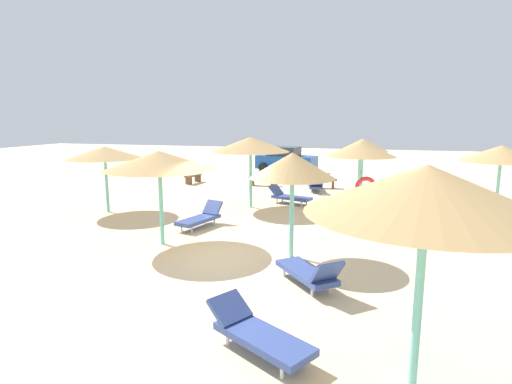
{
  "coord_description": "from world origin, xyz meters",
  "views": [
    {
      "loc": [
        3.6,
        -10.01,
        3.65
      ],
      "look_at": [
        0.0,
        3.0,
        1.2
      ],
      "focal_mm": 28.63,
      "sensor_mm": 36.0,
      "label": 1
    }
  ],
  "objects_px": {
    "parasol_5": "(292,166)",
    "parasol_8": "(501,154)",
    "bench_2": "(193,177)",
    "lounger_1": "(315,185)",
    "parasol_3": "(427,190)",
    "parasol_6": "(361,150)",
    "parasol_2": "(159,160)",
    "parasol_7": "(105,153)",
    "bench_1": "(263,179)",
    "parked_car": "(286,160)",
    "lounger_5": "(309,272)",
    "parasol_1": "(363,145)",
    "lounger_3": "(257,333)",
    "bench_0": "(322,182)",
    "parasol_4": "(251,144)",
    "lounger_2": "(201,218)",
    "lounger_4": "(289,196)"
  },
  "relations": [
    {
      "from": "parasol_5",
      "to": "parked_car",
      "type": "bearing_deg",
      "value": 101.81
    },
    {
      "from": "parasol_3",
      "to": "parasol_5",
      "type": "height_order",
      "value": "parasol_3"
    },
    {
      "from": "lounger_3",
      "to": "lounger_5",
      "type": "xyz_separation_m",
      "value": [
        0.44,
        2.75,
        0.01
      ]
    },
    {
      "from": "lounger_3",
      "to": "bench_0",
      "type": "relative_size",
      "value": 1.27
    },
    {
      "from": "parasol_5",
      "to": "bench_2",
      "type": "height_order",
      "value": "parasol_5"
    },
    {
      "from": "parasol_5",
      "to": "parasol_8",
      "type": "xyz_separation_m",
      "value": [
        6.7,
        6.99,
        -0.11
      ]
    },
    {
      "from": "parasol_7",
      "to": "parked_car",
      "type": "distance_m",
      "value": 14.6
    },
    {
      "from": "parasol_2",
      "to": "parasol_5",
      "type": "height_order",
      "value": "parasol_5"
    },
    {
      "from": "lounger_1",
      "to": "lounger_5",
      "type": "bearing_deg",
      "value": -83.19
    },
    {
      "from": "parasol_6",
      "to": "bench_2",
      "type": "xyz_separation_m",
      "value": [
        -9.32,
        7.33,
        -2.26
      ]
    },
    {
      "from": "parasol_7",
      "to": "lounger_3",
      "type": "xyz_separation_m",
      "value": [
        8.25,
        -7.87,
        -2.02
      ]
    },
    {
      "from": "lounger_3",
      "to": "parked_car",
      "type": "distance_m",
      "value": 22.08
    },
    {
      "from": "parasol_5",
      "to": "bench_2",
      "type": "bearing_deg",
      "value": 125.23
    },
    {
      "from": "parasol_1",
      "to": "lounger_2",
      "type": "distance_m",
      "value": 10.12
    },
    {
      "from": "bench_0",
      "to": "bench_2",
      "type": "height_order",
      "value": "same"
    },
    {
      "from": "parasol_1",
      "to": "bench_2",
      "type": "height_order",
      "value": "parasol_1"
    },
    {
      "from": "parasol_3",
      "to": "parasol_7",
      "type": "bearing_deg",
      "value": 142.23
    },
    {
      "from": "parasol_4",
      "to": "bench_1",
      "type": "bearing_deg",
      "value": 99.49
    },
    {
      "from": "parasol_3",
      "to": "bench_1",
      "type": "height_order",
      "value": "parasol_3"
    },
    {
      "from": "parasol_7",
      "to": "parked_car",
      "type": "xyz_separation_m",
      "value": [
        4.35,
        13.86,
        -1.51
      ]
    },
    {
      "from": "lounger_2",
      "to": "bench_2",
      "type": "height_order",
      "value": "lounger_2"
    },
    {
      "from": "parasol_3",
      "to": "bench_1",
      "type": "bearing_deg",
      "value": 111.45
    },
    {
      "from": "parasol_2",
      "to": "parasol_8",
      "type": "distance_m",
      "value": 12.61
    },
    {
      "from": "lounger_2",
      "to": "lounger_3",
      "type": "bearing_deg",
      "value": -60.45
    },
    {
      "from": "lounger_3",
      "to": "bench_1",
      "type": "distance_m",
      "value": 16.14
    },
    {
      "from": "lounger_5",
      "to": "parasol_3",
      "type": "bearing_deg",
      "value": -58.69
    },
    {
      "from": "lounger_5",
      "to": "parked_car",
      "type": "relative_size",
      "value": 0.43
    },
    {
      "from": "parasol_3",
      "to": "parasol_6",
      "type": "distance_m",
      "value": 8.51
    },
    {
      "from": "bench_1",
      "to": "lounger_5",
      "type": "bearing_deg",
      "value": -71.11
    },
    {
      "from": "parasol_7",
      "to": "bench_0",
      "type": "xyz_separation_m",
      "value": [
        7.53,
        7.86,
        -1.99
      ]
    },
    {
      "from": "lounger_1",
      "to": "lounger_3",
      "type": "relative_size",
      "value": 1.03
    },
    {
      "from": "bench_2",
      "to": "lounger_1",
      "type": "bearing_deg",
      "value": -6.43
    },
    {
      "from": "parasol_4",
      "to": "bench_2",
      "type": "xyz_separation_m",
      "value": [
        -4.95,
        5.3,
        -2.25
      ]
    },
    {
      "from": "parasol_1",
      "to": "bench_0",
      "type": "height_order",
      "value": "parasol_1"
    },
    {
      "from": "lounger_1",
      "to": "parasol_8",
      "type": "bearing_deg",
      "value": -22.97
    },
    {
      "from": "parasol_1",
      "to": "bench_1",
      "type": "distance_m",
      "value": 5.62
    },
    {
      "from": "parasol_1",
      "to": "parasol_2",
      "type": "distance_m",
      "value": 11.9
    },
    {
      "from": "lounger_1",
      "to": "bench_2",
      "type": "bearing_deg",
      "value": 173.57
    },
    {
      "from": "parasol_7",
      "to": "lounger_3",
      "type": "distance_m",
      "value": 11.58
    },
    {
      "from": "parasol_5",
      "to": "bench_1",
      "type": "bearing_deg",
      "value": 108.33
    },
    {
      "from": "lounger_3",
      "to": "bench_1",
      "type": "bearing_deg",
      "value": 104.25
    },
    {
      "from": "lounger_5",
      "to": "lounger_4",
      "type": "bearing_deg",
      "value": 103.83
    },
    {
      "from": "parasol_1",
      "to": "bench_0",
      "type": "bearing_deg",
      "value": 166.63
    },
    {
      "from": "parked_car",
      "to": "parasol_1",
      "type": "bearing_deg",
      "value": -51.38
    },
    {
      "from": "parasol_5",
      "to": "lounger_1",
      "type": "xyz_separation_m",
      "value": [
        -0.68,
        10.12,
        -2.13
      ]
    },
    {
      "from": "bench_2",
      "to": "lounger_4",
      "type": "bearing_deg",
      "value": -33.39
    },
    {
      "from": "parasol_2",
      "to": "bench_2",
      "type": "bearing_deg",
      "value": 109.6
    },
    {
      "from": "parasol_2",
      "to": "lounger_3",
      "type": "bearing_deg",
      "value": -48.31
    },
    {
      "from": "lounger_1",
      "to": "parked_car",
      "type": "height_order",
      "value": "parked_car"
    },
    {
      "from": "parasol_3",
      "to": "parasol_8",
      "type": "relative_size",
      "value": 1.04
    }
  ]
}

